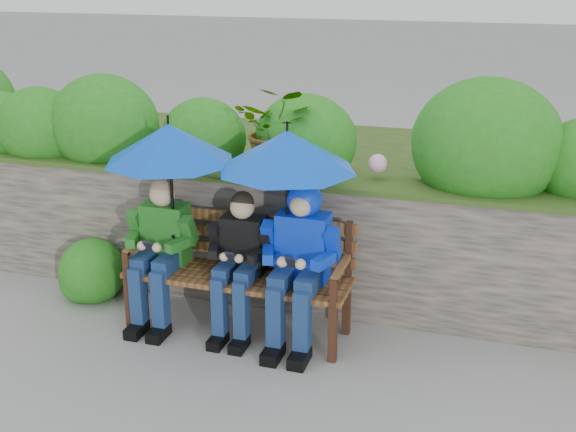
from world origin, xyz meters
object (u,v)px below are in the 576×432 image
(umbrella_left, at_px, (169,143))
(boy_right, at_px, (300,252))
(boy_left, at_px, (160,245))
(boy_middle, at_px, (240,257))
(park_bench, at_px, (240,266))
(umbrella_right, at_px, (287,151))

(umbrella_left, bearing_deg, boy_right, -0.50)
(boy_left, relative_size, boy_middle, 1.04)
(umbrella_left, bearing_deg, park_bench, 6.79)
(boy_middle, relative_size, umbrella_left, 1.13)
(park_bench, bearing_deg, umbrella_right, -3.37)
(park_bench, distance_m, umbrella_right, 0.95)
(boy_left, distance_m, umbrella_right, 1.21)
(umbrella_left, bearing_deg, umbrella_right, 2.47)
(park_bench, xyz_separation_m, boy_left, (-0.59, -0.07, 0.12))
(boy_right, bearing_deg, boy_left, -179.60)
(boy_right, distance_m, umbrella_right, 0.70)
(umbrella_right, bearing_deg, boy_middle, -172.05)
(park_bench, distance_m, boy_middle, 0.12)
(boy_left, bearing_deg, umbrella_right, 3.12)
(boy_left, relative_size, boy_right, 0.95)
(boy_left, height_order, umbrella_right, umbrella_right)
(park_bench, height_order, umbrella_right, umbrella_right)
(boy_middle, bearing_deg, umbrella_left, 178.77)
(umbrella_left, xyz_separation_m, umbrella_right, (0.84, 0.04, 0.00))
(boy_left, xyz_separation_m, boy_right, (1.05, 0.01, 0.07))
(boy_left, bearing_deg, umbrella_left, 8.13)
(park_bench, bearing_deg, umbrella_left, -173.21)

